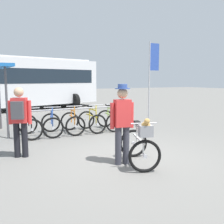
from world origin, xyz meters
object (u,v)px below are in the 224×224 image
Objects in this scene: racked_bike_yellow at (92,121)px; pedestrian_with_backpack at (20,118)px; racked_bike_black at (30,126)px; featured_bicycle at (140,144)px; banner_flag at (152,68)px; bus_distant at (16,81)px; racked_bike_blue at (52,124)px; racked_bike_lime at (110,120)px; racked_bike_orange at (72,122)px; person_with_featured_bike at (122,121)px.

racked_bike_yellow is 3.39m from pedestrian_with_backpack.
racked_bike_yellow is at bearing -1.16° from racked_bike_black.
banner_flag is (2.88, 3.59, 1.74)m from featured_bicycle.
racked_bike_black is 0.67× the size of pedestrian_with_backpack.
pedestrian_with_backpack is 9.93m from bus_distant.
racked_bike_blue is at bearing 59.00° from pedestrian_with_backpack.
racked_bike_lime is 8.24m from bus_distant.
racked_bike_blue and racked_bike_yellow have the same top height.
racked_bike_yellow is at bearing -1.16° from racked_bike_blue.
racked_bike_yellow is at bearing -78.72° from bus_distant.
banner_flag is at bearing -7.70° from racked_bike_lime.
racked_bike_black is 0.91× the size of racked_bike_blue.
racked_bike_orange and racked_bike_lime have the same top height.
bus_distant is (-0.86, 7.78, 1.37)m from racked_bike_orange.
banner_flag is (2.39, -0.24, 1.86)m from racked_bike_yellow.
racked_bike_lime is 3.87m from person_with_featured_bike.
bus_distant is (-2.25, 7.81, 1.37)m from racked_bike_lime.
racked_bike_yellow is 3.04m from banner_flag.
racked_bike_blue is 1.04× the size of racked_bike_lime.
racked_bike_black is at bearing 178.84° from racked_bike_orange.
featured_bicycle is at bearing -128.81° from banner_flag.
racked_bike_orange is at bearing -1.16° from racked_bike_black.
banner_flag is at bearing -3.63° from racked_bike_black.
banner_flag is at bearing 46.30° from person_with_featured_bike.
pedestrian_with_backpack is 0.51× the size of banner_flag.
racked_bike_blue is at bearing -88.85° from bus_distant.
racked_bike_orange is 2.89m from pedestrian_with_backpack.
racked_bike_blue is 0.74× the size of pedestrian_with_backpack.
racked_bike_orange is 0.11× the size of bus_distant.
racked_bike_lime is (1.40, -0.03, 0.00)m from racked_bike_orange.
racked_bike_blue is 1.04× the size of racked_bike_orange.
racked_bike_yellow is 3.86m from featured_bicycle.
racked_bike_orange is at bearing 178.84° from racked_bike_lime.
racked_bike_blue is 0.12× the size of bus_distant.
racked_bike_blue is at bearing 100.01° from person_with_featured_bike.
bus_distant is at bearing 106.10° from racked_bike_lime.
banner_flag is (3.16, 3.30, 1.28)m from person_with_featured_bike.
featured_bicycle is at bearing -84.79° from bus_distant.
pedestrian_with_backpack reaches higher than racked_bike_lime.
person_with_featured_bike is (-0.27, 0.28, 0.46)m from featured_bicycle.
person_with_featured_bike reaches higher than pedestrian_with_backpack.
racked_bike_yellow is 0.95× the size of racked_bike_lime.
racked_bike_blue is at bearing 175.91° from banner_flag.
bus_distant is (0.54, 7.75, 1.37)m from racked_bike_black.
banner_flag is (5.03, 1.80, 1.29)m from pedestrian_with_backpack.
racked_bike_orange is 0.67× the size of person_with_featured_bike.
banner_flag is at bearing 19.69° from pedestrian_with_backpack.
racked_bike_lime is at bearing 67.43° from person_with_featured_bike.
pedestrian_with_backpack reaches higher than racked_bike_black.
pedestrian_with_backpack is at bearing -142.31° from racked_bike_yellow.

